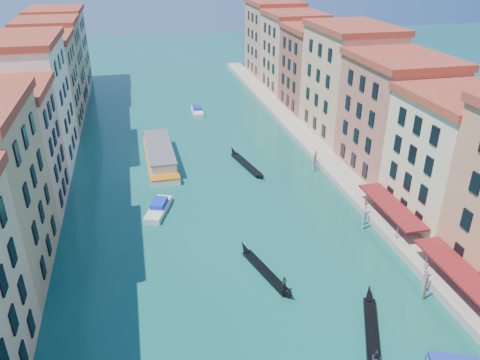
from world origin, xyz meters
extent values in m
cube|color=tan|center=(-26.00, 55.00, 8.25)|extent=(12.00, 14.00, 16.50)
cube|color=#EFE6C1|center=(-26.00, 71.00, 10.00)|extent=(12.00, 18.00, 20.00)
cube|color=maroon|center=(-26.00, 71.00, 20.50)|extent=(12.80, 18.40, 1.00)
cube|color=tan|center=(-26.00, 88.00, 8.75)|extent=(12.00, 16.00, 17.50)
cube|color=maroon|center=(-26.00, 88.00, 18.00)|extent=(12.80, 16.40, 1.00)
cube|color=#A17A58|center=(-26.00, 103.50, 9.25)|extent=(12.00, 15.00, 18.50)
cube|color=maroon|center=(-26.00, 103.50, 19.00)|extent=(12.80, 15.40, 1.00)
cube|color=#C4AF86|center=(-26.00, 119.50, 9.50)|extent=(12.00, 17.00, 19.00)
cube|color=maroon|center=(-26.00, 119.50, 19.50)|extent=(12.80, 17.40, 1.00)
cube|color=beige|center=(30.00, 39.00, 8.25)|extent=(12.00, 14.00, 16.50)
cube|color=maroon|center=(30.00, 39.00, 17.00)|extent=(12.80, 14.40, 1.00)
cube|color=#AF624F|center=(30.00, 54.00, 9.00)|extent=(12.00, 16.00, 18.00)
cube|color=maroon|center=(30.00, 54.00, 18.50)|extent=(12.80, 16.40, 1.00)
cube|color=tan|center=(30.00, 71.00, 10.00)|extent=(12.00, 18.00, 20.00)
cube|color=maroon|center=(30.00, 71.00, 20.50)|extent=(12.80, 18.40, 1.00)
cube|color=#944C3C|center=(30.00, 87.50, 8.75)|extent=(12.00, 15.00, 17.50)
cube|color=maroon|center=(30.00, 87.50, 18.00)|extent=(12.80, 15.40, 1.00)
cube|color=tan|center=(30.00, 103.00, 9.25)|extent=(12.00, 16.00, 18.50)
cube|color=maroon|center=(30.00, 103.00, 19.00)|extent=(12.80, 16.40, 1.00)
cube|color=#B3795C|center=(30.00, 119.50, 9.75)|extent=(12.00, 17.00, 19.50)
cube|color=maroon|center=(30.00, 119.50, 20.00)|extent=(12.80, 17.40, 1.00)
cube|color=#A59A85|center=(22.00, 65.00, 0.50)|extent=(4.00, 140.00, 1.00)
cube|color=#65190D|center=(22.20, 23.50, 3.00)|extent=(3.20, 15.30, 0.25)
cylinder|color=#5A5A5C|center=(20.80, 28.60, 1.50)|extent=(0.12, 0.12, 3.00)
cube|color=#65190D|center=(22.20, 39.00, 3.00)|extent=(3.20, 12.60, 0.25)
cylinder|color=#5A5A5C|center=(20.80, 34.80, 1.50)|extent=(0.12, 0.12, 3.00)
cylinder|color=#5A5A5C|center=(20.80, 43.20, 1.50)|extent=(0.12, 0.12, 3.00)
cylinder|color=brown|center=(18.50, 25.00, 1.30)|extent=(0.24, 0.24, 3.20)
cylinder|color=brown|center=(19.10, 26.00, 1.30)|extent=(0.24, 0.24, 3.20)
cylinder|color=brown|center=(19.70, 27.00, 1.30)|extent=(0.24, 0.24, 3.20)
cylinder|color=brown|center=(18.50, 39.00, 1.30)|extent=(0.24, 0.24, 3.20)
cylinder|color=brown|center=(19.10, 40.00, 1.30)|extent=(0.24, 0.24, 3.20)
cylinder|color=brown|center=(19.70, 41.00, 1.30)|extent=(0.24, 0.24, 3.20)
cylinder|color=brown|center=(18.50, 57.00, 1.30)|extent=(0.24, 0.24, 3.20)
cylinder|color=brown|center=(19.10, 58.00, 1.30)|extent=(0.24, 0.24, 3.20)
cylinder|color=brown|center=(19.70, 59.00, 1.30)|extent=(0.24, 0.24, 3.20)
cube|color=silver|center=(-5.70, 66.71, 0.60)|extent=(4.84, 19.93, 1.19)
cube|color=white|center=(-5.70, 66.71, 1.89)|extent=(4.27, 15.95, 1.59)
cube|color=#5A5A5C|center=(-5.70, 66.71, 2.83)|extent=(4.57, 16.45, 0.25)
cube|color=#CF650C|center=(-5.70, 66.71, 1.14)|extent=(4.89, 19.93, 0.25)
cube|color=black|center=(3.59, 32.84, 0.21)|extent=(3.41, 8.70, 0.44)
cone|color=black|center=(2.26, 37.51, 0.58)|extent=(1.37, 2.12, 1.63)
cone|color=black|center=(4.91, 28.17, 0.49)|extent=(1.28, 1.79, 1.44)
imported|color=#1E2B21|center=(4.59, 29.29, 1.23)|extent=(0.70, 0.55, 1.68)
cube|color=black|center=(10.80, 21.45, 0.24)|extent=(5.03, 9.36, 0.49)
cone|color=black|center=(12.99, 26.38, 0.65)|extent=(1.77, 2.38, 1.81)
imported|color=#25242C|center=(9.13, 17.71, 1.36)|extent=(1.11, 1.01, 1.86)
cube|color=black|center=(8.34, 61.53, 0.24)|extent=(3.25, 10.03, 0.50)
cone|color=black|center=(7.20, 66.97, 0.67)|extent=(1.44, 2.39, 1.87)
cone|color=black|center=(9.49, 56.10, 0.56)|extent=(1.36, 2.01, 1.64)
cube|color=silver|center=(-7.20, 49.46, 0.40)|extent=(4.45, 7.34, 0.80)
cube|color=#152EB2|center=(-7.03, 49.93, 1.10)|extent=(2.72, 3.44, 0.70)
cube|color=silver|center=(4.36, 91.63, 0.39)|extent=(2.22, 6.78, 0.77)
cube|color=#152EB2|center=(4.37, 92.11, 1.06)|extent=(1.78, 2.92, 0.67)
camera|label=1|loc=(-8.73, -7.99, 32.93)|focal=35.00mm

